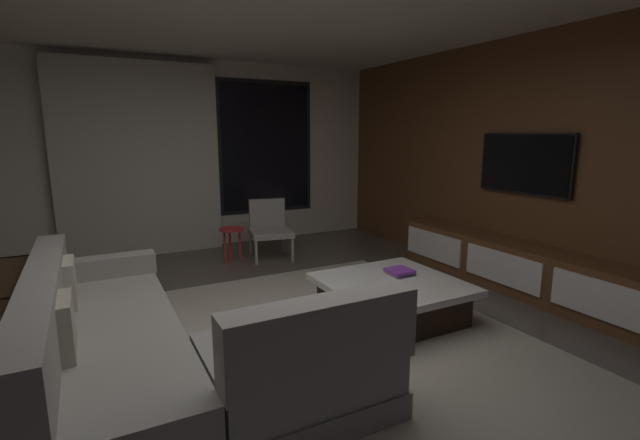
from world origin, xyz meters
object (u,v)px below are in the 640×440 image
(mounted_tv, at_px, (524,164))
(book_stack_on_coffee_table, at_px, (400,272))
(accent_chair_near_window, at_px, (269,226))
(media_console, at_px, (520,269))
(sectional_couch, at_px, (154,351))
(side_stool, at_px, (232,234))
(coffee_table, at_px, (391,299))

(mounted_tv, bearing_deg, book_stack_on_coffee_table, -179.83)
(book_stack_on_coffee_table, relative_size, accent_chair_near_window, 0.31)
(accent_chair_near_window, height_order, media_console, accent_chair_near_window)
(sectional_couch, distance_m, book_stack_on_coffee_table, 2.28)
(book_stack_on_coffee_table, distance_m, media_console, 1.46)
(side_stool, height_order, media_console, media_console)
(sectional_couch, bearing_deg, side_stool, 63.65)
(sectional_couch, distance_m, mounted_tv, 4.03)
(media_console, bearing_deg, mounted_tv, 47.63)
(sectional_couch, relative_size, mounted_tv, 2.25)
(book_stack_on_coffee_table, xyz_separation_m, mounted_tv, (1.62, 0.00, 0.96))
(side_stool, relative_size, media_console, 0.15)
(coffee_table, xyz_separation_m, side_stool, (-0.74, 2.43, 0.19))
(accent_chair_near_window, bearing_deg, sectional_couch, -124.57)
(accent_chair_near_window, height_order, side_stool, accent_chair_near_window)
(media_console, xyz_separation_m, mounted_tv, (0.18, 0.20, 1.10))
(accent_chair_near_window, bearing_deg, book_stack_on_coffee_table, -80.38)
(media_console, height_order, mounted_tv, mounted_tv)
(book_stack_on_coffee_table, height_order, accent_chair_near_window, accent_chair_near_window)
(accent_chair_near_window, relative_size, media_console, 0.25)
(coffee_table, relative_size, accent_chair_near_window, 1.49)
(coffee_table, relative_size, side_stool, 2.52)
(mounted_tv, bearing_deg, accent_chair_near_window, 130.84)
(side_stool, bearing_deg, media_console, -46.63)
(media_console, bearing_deg, side_stool, 133.37)
(side_stool, distance_m, mounted_tv, 3.58)
(side_stool, height_order, mounted_tv, mounted_tv)
(accent_chair_near_window, bearing_deg, mounted_tv, -49.16)
(coffee_table, relative_size, media_console, 0.37)
(accent_chair_near_window, relative_size, side_stool, 1.70)
(accent_chair_near_window, bearing_deg, coffee_table, -85.09)
(coffee_table, height_order, media_console, media_console)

